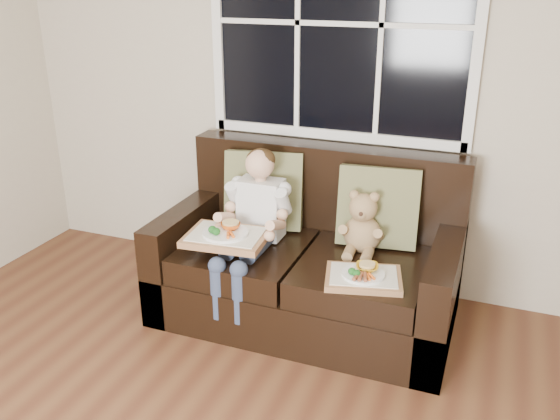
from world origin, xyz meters
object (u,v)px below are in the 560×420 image
at_px(tray_left, 226,236).
at_px(child, 254,214).
at_px(teddy_bear, 362,227).
at_px(loveseat, 309,265).
at_px(tray_right, 363,276).

bearing_deg(tray_left, child, 62.33).
bearing_deg(teddy_bear, child, -171.29).
relative_size(loveseat, tray_left, 3.61).
distance_m(child, tray_right, 0.75).
relative_size(loveseat, tray_right, 3.82).
height_order(tray_left, tray_right, tray_left).
xyz_separation_m(loveseat, child, (-0.30, -0.12, 0.33)).
height_order(teddy_bear, tray_right, teddy_bear).
height_order(child, tray_left, child).
bearing_deg(tray_right, loveseat, 126.81).
relative_size(loveseat, teddy_bear, 4.54).
bearing_deg(tray_left, loveseat, 34.38).
height_order(child, teddy_bear, child).
bearing_deg(teddy_bear, loveseat, 179.67).
bearing_deg(teddy_bear, tray_right, -78.55).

